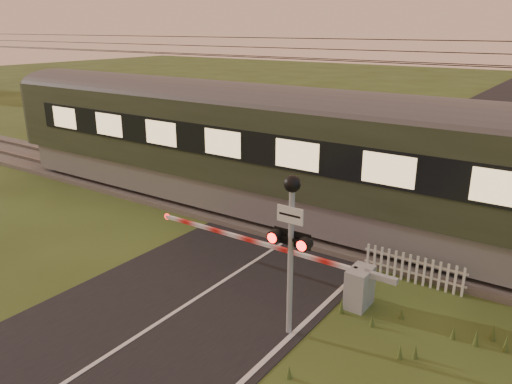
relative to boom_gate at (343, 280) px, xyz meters
The scene contains 7 objects.
ground 4.09m from the boom_gate, 137.78° to the right, with size 160.00×160.00×0.00m, color #38461B.
road 4.24m from the boom_gate, 135.26° to the right, with size 6.00×140.00×0.03m.
track_bed 4.85m from the boom_gate, 128.50° to the left, with size 140.00×3.40×0.39m.
overhead_wires 7.06m from the boom_gate, 128.50° to the left, with size 120.00×0.62×0.62m.
boom_gate is the anchor object (origin of this frame).
crossing_signal 2.76m from the boom_gate, 100.93° to the right, with size 0.92×0.37×3.63m.
picket_fence 2.20m from the boom_gate, 59.08° to the left, with size 2.71×0.07×0.79m.
Camera 1 is at (7.45, -7.42, 6.44)m, focal length 35.00 mm.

